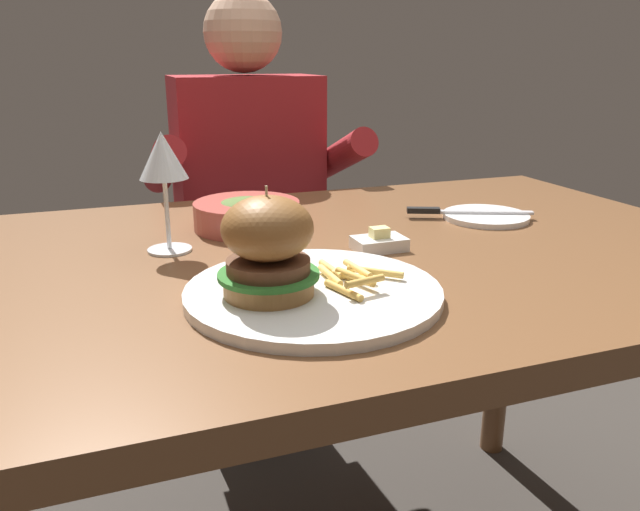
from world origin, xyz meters
TOP-DOWN VIEW (x-y plane):
  - dining_table at (0.00, 0.00)m, footprint 1.36×0.84m
  - main_plate at (-0.09, -0.18)m, footprint 0.32×0.32m
  - burger_sandwich at (-0.15, -0.18)m, footprint 0.12×0.12m
  - fries_pile at (-0.04, -0.18)m, footprint 0.10×0.14m
  - wine_glass at (-0.23, 0.08)m, footprint 0.07×0.07m
  - bread_plate at (0.34, 0.08)m, footprint 0.16×0.16m
  - table_knife at (0.29, 0.10)m, footprint 0.22×0.10m
  - butter_dish at (0.07, -0.03)m, footprint 0.08×0.05m
  - soup_bowl at (-0.09, 0.17)m, footprint 0.18×0.18m
  - diner_person at (0.04, 0.70)m, footprint 0.51×0.36m

SIDE VIEW (x-z plane):
  - diner_person at x=0.04m, z-range -0.02..1.15m
  - dining_table at x=0.00m, z-range 0.28..1.02m
  - bread_plate at x=0.34m, z-range 0.74..0.75m
  - main_plate at x=-0.09m, z-range 0.74..0.75m
  - butter_dish at x=0.07m, z-range 0.73..0.77m
  - table_knife at x=0.29m, z-range 0.75..0.76m
  - fries_pile at x=-0.04m, z-range 0.75..0.77m
  - soup_bowl at x=-0.09m, z-range 0.74..0.79m
  - burger_sandwich at x=-0.15m, z-range 0.75..0.88m
  - wine_glass at x=-0.23m, z-range 0.79..0.97m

